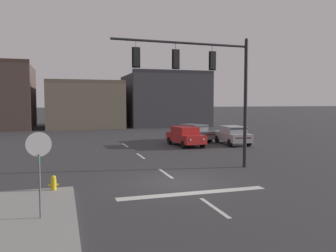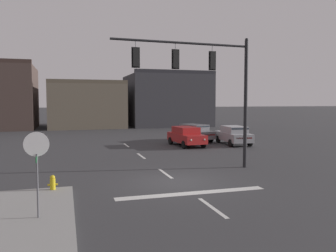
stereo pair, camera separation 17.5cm
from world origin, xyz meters
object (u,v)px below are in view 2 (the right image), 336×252
(car_lot_middle, at_px, (234,135))
(fire_hydrant, at_px, (53,185))
(car_lot_farside, at_px, (186,136))
(signal_mast_near_side, at_px, (207,76))
(stop_sign, at_px, (37,154))
(car_lot_nearside, at_px, (193,132))

(car_lot_middle, xyz_separation_m, fire_hydrant, (-14.52, -12.17, -0.53))
(car_lot_middle, xyz_separation_m, car_lot_farside, (-4.26, 0.31, 0.00))
(signal_mast_near_side, xyz_separation_m, fire_hydrant, (-7.89, -2.60, -4.80))
(stop_sign, height_order, car_lot_nearside, stop_sign)
(signal_mast_near_side, relative_size, car_lot_nearside, 1.62)
(car_lot_farside, height_order, fire_hydrant, car_lot_farside)
(signal_mast_near_side, relative_size, stop_sign, 2.72)
(car_lot_farside, bearing_deg, car_lot_middle, -4.20)
(car_lot_middle, relative_size, fire_hydrant, 6.07)
(car_lot_nearside, distance_m, car_lot_farside, 3.30)
(car_lot_middle, distance_m, fire_hydrant, 18.96)
(stop_sign, bearing_deg, car_lot_nearside, 56.75)
(car_lot_nearside, relative_size, car_lot_middle, 1.04)
(signal_mast_near_side, bearing_deg, stop_sign, -143.59)
(car_lot_middle, bearing_deg, stop_sign, -133.51)
(car_lot_middle, relative_size, car_lot_farside, 1.00)
(fire_hydrant, bearing_deg, stop_sign, -95.13)
(stop_sign, bearing_deg, signal_mast_near_side, 36.41)
(car_lot_farside, bearing_deg, car_lot_nearside, 58.52)
(car_lot_middle, bearing_deg, car_lot_nearside, 129.00)
(car_lot_farside, bearing_deg, stop_sign, -123.56)
(stop_sign, height_order, fire_hydrant, stop_sign)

